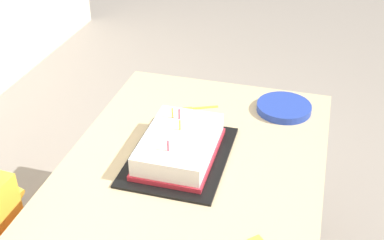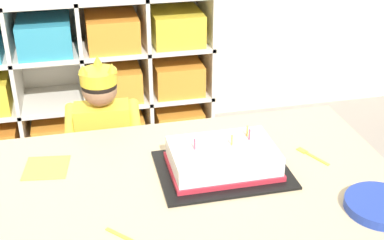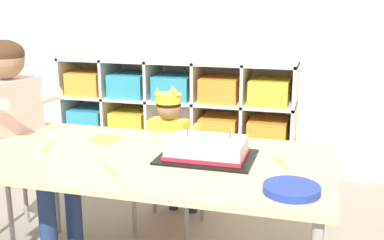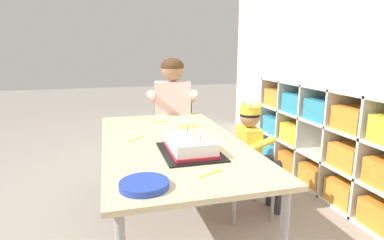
{
  "view_description": "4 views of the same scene",
  "coord_description": "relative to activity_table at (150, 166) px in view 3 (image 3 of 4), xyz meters",
  "views": [
    {
      "loc": [
        -0.98,
        -0.33,
        1.56
      ],
      "look_at": [
        0.17,
        -0.01,
        0.79
      ],
      "focal_mm": 46.61,
      "sensor_mm": 36.0,
      "label": 1
    },
    {
      "loc": [
        -0.16,
        -1.26,
        1.5
      ],
      "look_at": [
        0.15,
        0.08,
        0.78
      ],
      "focal_mm": 48.72,
      "sensor_mm": 36.0,
      "label": 2
    },
    {
      "loc": [
        0.69,
        -1.79,
        1.24
      ],
      "look_at": [
        0.16,
        0.11,
        0.75
      ],
      "focal_mm": 43.89,
      "sensor_mm": 36.0,
      "label": 3
    },
    {
      "loc": [
        1.78,
        -0.36,
        1.14
      ],
      "look_at": [
        0.15,
        0.08,
        0.76
      ],
      "focal_mm": 29.37,
      "sensor_mm": 36.0,
      "label": 4
    }
  ],
  "objects": [
    {
      "name": "paper_plate_stack",
      "position": [
        0.61,
        -0.24,
        0.06
      ],
      "size": [
        0.2,
        0.2,
        0.03
      ],
      "primitive_type": "cylinder",
      "color": "#233DA3",
      "rests_on": "activity_table"
    },
    {
      "name": "fork_near_child_seat",
      "position": [
        0.55,
        0.07,
        0.05
      ],
      "size": [
        0.07,
        0.13,
        0.0
      ],
      "rotation": [
        0.0,
        0.0,
        5.14
      ],
      "color": "yellow",
      "rests_on": "activity_table"
    },
    {
      "name": "birthday_cake_on_tray",
      "position": [
        0.24,
        0.05,
        0.08
      ],
      "size": [
        0.4,
        0.3,
        0.12
      ],
      "color": "black",
      "rests_on": "activity_table"
    },
    {
      "name": "fork_beside_plate_stack",
      "position": [
        -0.5,
        0.0,
        0.05
      ],
      "size": [
        0.05,
        0.13,
        0.0
      ],
      "rotation": [
        0.0,
        0.0,
        1.86
      ],
      "color": "yellow",
      "rests_on": "activity_table"
    },
    {
      "name": "activity_table",
      "position": [
        0.0,
        0.0,
        0.0
      ],
      "size": [
        1.54,
        0.81,
        0.6
      ],
      "color": "#D1B789",
      "rests_on": "ground"
    },
    {
      "name": "classroom_chair_blue",
      "position": [
        -0.1,
        0.49,
        -0.21
      ],
      "size": [
        0.39,
        0.37,
        0.57
      ],
      "rotation": [
        0.0,
        0.0,
        3.07
      ],
      "color": "red",
      "rests_on": "ground"
    },
    {
      "name": "storage_cubby_shelf",
      "position": [
        -0.32,
        1.37,
        -0.16
      ],
      "size": [
        1.7,
        0.38,
        0.85
      ],
      "color": "silver",
      "rests_on": "ground"
    },
    {
      "name": "child_with_crown",
      "position": [
        -0.09,
        0.6,
        -0.06
      ],
      "size": [
        0.31,
        0.31,
        0.8
      ],
      "rotation": [
        0.0,
        0.0,
        3.07
      ],
      "color": "yellow",
      "rests_on": "ground"
    },
    {
      "name": "adult_helper_seated",
      "position": [
        -0.76,
        0.17,
        0.11
      ],
      "size": [
        0.47,
        0.45,
        1.07
      ],
      "rotation": [
        0.0,
        0.0,
        1.35
      ],
      "color": "beige",
      "rests_on": "ground"
    },
    {
      "name": "paper_napkin_square",
      "position": [
        -0.3,
        0.19,
        0.04
      ],
      "size": [
        0.15,
        0.15,
        0.0
      ],
      "primitive_type": "cube",
      "rotation": [
        0.0,
        0.0,
        -0.14
      ],
      "color": "#F4DB4C",
      "rests_on": "activity_table"
    },
    {
      "name": "fork_by_napkin",
      "position": [
        -0.08,
        -0.21,
        0.05
      ],
      "size": [
        0.11,
        0.11,
        0.0
      ],
      "rotation": [
        0.0,
        0.0,
        2.33
      ],
      "color": "yellow",
      "rests_on": "activity_table"
    },
    {
      "name": "classroom_chair_adult_side",
      "position": [
        -0.86,
        0.19,
        -0.11
      ],
      "size": [
        0.39,
        0.43,
        0.7
      ],
      "rotation": [
        0.0,
        0.0,
        1.35
      ],
      "color": "#238451",
      "rests_on": "ground"
    }
  ]
}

